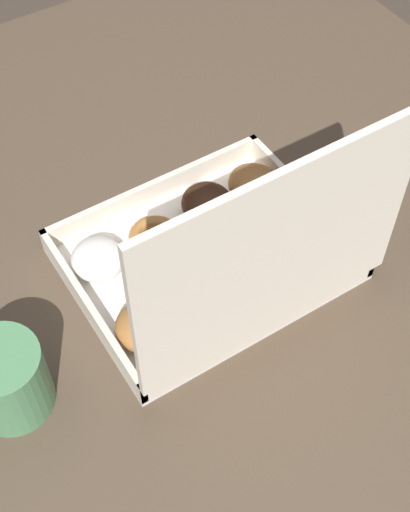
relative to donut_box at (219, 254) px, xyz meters
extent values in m
plane|color=#42382D|center=(-0.04, -0.11, -0.77)|extent=(8.00, 8.00, 0.00)
cube|color=#4C3D2D|center=(-0.04, -0.11, -0.07)|extent=(1.01, 1.04, 0.03)
cylinder|color=#4C3D2D|center=(-0.50, -0.58, -0.43)|extent=(0.06, 0.06, 0.69)
cube|color=silver|center=(0.00, -0.03, -0.05)|extent=(0.31, 0.25, 0.01)
cube|color=beige|center=(0.00, -0.15, -0.03)|extent=(0.31, 0.01, 0.03)
cube|color=beige|center=(0.00, 0.09, -0.03)|extent=(0.31, 0.01, 0.03)
cube|color=beige|center=(-0.15, -0.03, -0.03)|extent=(0.01, 0.25, 0.03)
cube|color=beige|center=(0.15, -0.03, -0.03)|extent=(0.01, 0.25, 0.03)
cube|color=beige|center=(0.00, 0.10, 0.10)|extent=(0.31, 0.01, 0.24)
ellipsoid|color=#9E6633|center=(-0.11, -0.09, -0.03)|extent=(0.06, 0.06, 0.03)
ellipsoid|color=#381E11|center=(-0.04, -0.09, -0.03)|extent=(0.06, 0.06, 0.04)
torus|color=#9E6633|center=(0.04, -0.09, -0.04)|extent=(0.06, 0.06, 0.02)
ellipsoid|color=white|center=(0.11, -0.09, -0.03)|extent=(0.06, 0.06, 0.04)
ellipsoid|color=tan|center=(-0.11, 0.03, -0.03)|extent=(0.06, 0.06, 0.03)
torus|color=pink|center=(-0.04, 0.03, -0.04)|extent=(0.06, 0.06, 0.02)
torus|color=#381E11|center=(0.04, 0.03, -0.04)|extent=(0.06, 0.06, 0.02)
ellipsoid|color=#9E6633|center=(0.11, 0.02, -0.03)|extent=(0.06, 0.06, 0.04)
cylinder|color=#4C8456|center=(0.27, 0.02, -0.01)|extent=(0.09, 0.09, 0.09)
camera|label=1|loc=(0.28, 0.41, 0.64)|focal=50.00mm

